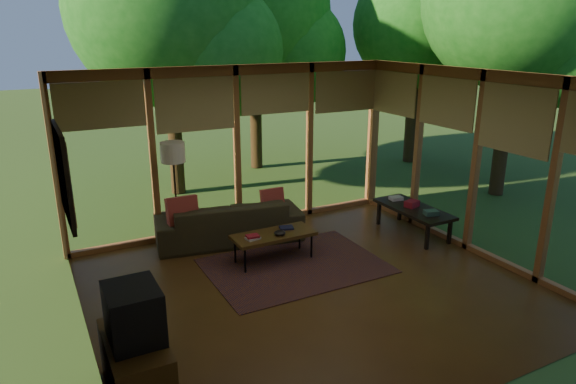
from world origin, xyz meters
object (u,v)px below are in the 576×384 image
coffee_table (274,236)px  sofa (229,221)px  media_cabinet (137,368)px  side_console (413,210)px  television (134,314)px  floor_lamp (173,158)px

coffee_table → sofa: bearing=106.2°
media_cabinet → side_console: bearing=21.3°
side_console → coffee_table: bearing=177.0°
television → coffee_table: (2.36, 2.03, -0.46)m
media_cabinet → coffee_table: (2.38, 2.03, 0.09)m
sofa → media_cabinet: (-2.09, -3.04, -0.03)m
media_cabinet → television: 0.55m
sofa → floor_lamp: bearing=-1.0°
side_console → sofa: bearing=157.6°
television → floor_lamp: bearing=68.0°
media_cabinet → coffee_table: 3.13m
side_console → television: bearing=-158.6°
media_cabinet → television: size_ratio=1.82×
television → floor_lamp: (1.29, 3.19, 0.56)m
sofa → coffee_table: (0.29, -1.01, 0.06)m
television → coffee_table: television is taller
sofa → television: (-2.07, -3.04, 0.52)m
television → coffee_table: size_ratio=0.46×
television → sofa: bearing=55.7°
television → floor_lamp: 3.49m
coffee_table → side_console: side_console is taller
coffee_table → side_console: size_ratio=0.86×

